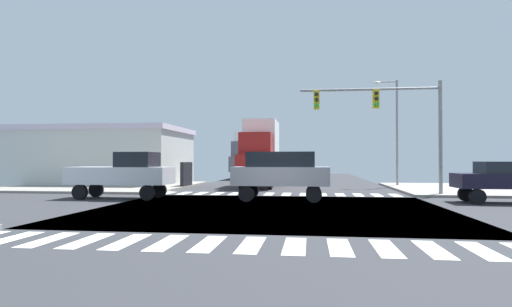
% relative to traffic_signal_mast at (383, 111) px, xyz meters
% --- Properties ---
extents(ground, '(90.00, 90.00, 0.05)m').
position_rel_traffic_signal_mast_xyz_m(ground, '(-5.57, -7.00, -4.68)').
color(ground, '#2F3034').
extents(sidewalk_corner_ne, '(12.00, 12.00, 0.14)m').
position_rel_traffic_signal_mast_xyz_m(sidewalk_corner_ne, '(7.43, 5.00, -4.58)').
color(sidewalk_corner_ne, gray).
rests_on(sidewalk_corner_ne, ground).
extents(sidewalk_corner_nw, '(12.00, 12.00, 0.14)m').
position_rel_traffic_signal_mast_xyz_m(sidewalk_corner_nw, '(-18.57, 5.00, -4.58)').
color(sidewalk_corner_nw, gray).
rests_on(sidewalk_corner_nw, ground).
extents(crosswalk_near, '(13.50, 2.00, 0.01)m').
position_rel_traffic_signal_mast_xyz_m(crosswalk_near, '(-5.82, -14.30, -4.65)').
color(crosswalk_near, white).
rests_on(crosswalk_near, ground).
extents(crosswalk_far, '(13.50, 2.00, 0.01)m').
position_rel_traffic_signal_mast_xyz_m(crosswalk_far, '(-5.82, 0.30, -4.65)').
color(crosswalk_far, white).
rests_on(crosswalk_far, ground).
extents(traffic_signal_mast, '(7.62, 0.55, 6.25)m').
position_rel_traffic_signal_mast_xyz_m(traffic_signal_mast, '(0.00, 0.00, 0.00)').
color(traffic_signal_mast, gray).
rests_on(traffic_signal_mast, ground).
extents(street_lamp, '(1.78, 0.32, 7.74)m').
position_rel_traffic_signal_mast_xyz_m(street_lamp, '(2.02, 7.84, -0.00)').
color(street_lamp, gray).
rests_on(street_lamp, ground).
extents(bank_building, '(16.53, 8.54, 4.53)m').
position_rel_traffic_signal_mast_xyz_m(bank_building, '(-21.56, 8.43, -2.38)').
color(bank_building, silver).
rests_on(bank_building, ground).
extents(suv_nearside_1, '(4.60, 1.96, 2.34)m').
position_rel_traffic_signal_mast_xyz_m(suv_nearside_1, '(-5.37, -3.50, -3.26)').
color(suv_nearside_1, black).
rests_on(suv_nearside_1, ground).
extents(sedan_farside_1, '(4.30, 1.80, 1.88)m').
position_rel_traffic_signal_mast_xyz_m(sedan_farside_1, '(4.77, -3.50, -3.54)').
color(sedan_farside_1, black).
rests_on(sedan_farside_1, ground).
extents(box_truck_queued_1, '(2.40, 7.20, 4.85)m').
position_rel_traffic_signal_mast_xyz_m(box_truck_queued_1, '(-10.57, 19.97, -2.09)').
color(box_truck_queued_1, black).
rests_on(box_truck_queued_1, ground).
extents(pickup_leading_1, '(5.10, 2.00, 2.35)m').
position_rel_traffic_signal_mast_xyz_m(pickup_leading_1, '(-13.31, -3.50, -3.36)').
color(pickup_leading_1, black).
rests_on(pickup_leading_1, ground).
extents(box_truck_trailing_2, '(2.40, 7.20, 4.85)m').
position_rel_traffic_signal_mast_xyz_m(box_truck_trailing_2, '(-7.57, 6.65, -2.09)').
color(box_truck_trailing_2, black).
rests_on(box_truck_trailing_2, ground).
extents(suv_middle_2, '(1.96, 4.60, 2.34)m').
position_rel_traffic_signal_mast_xyz_m(suv_middle_2, '(-7.57, 29.17, -3.26)').
color(suv_middle_2, black).
rests_on(suv_middle_2, ground).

